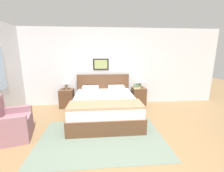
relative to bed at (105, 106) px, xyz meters
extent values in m
plane|color=olive|center=(0.10, -1.74, -0.31)|extent=(16.00, 16.00, 0.00)
cube|color=silver|center=(0.10, 1.16, 0.99)|extent=(7.93, 0.06, 2.60)
cube|color=black|center=(-0.07, 1.12, 1.10)|extent=(0.53, 0.02, 0.37)
cube|color=#8E9E5B|center=(-0.07, 1.10, 1.10)|extent=(0.43, 0.00, 0.30)
cube|color=slate|center=(-0.11, -1.12, -0.30)|extent=(2.63, 1.74, 0.01)
cube|color=brown|center=(0.00, -0.02, -0.17)|extent=(1.77, 2.18, 0.28)
cube|color=brown|center=(0.00, -1.08, 0.01)|extent=(1.77, 0.06, 0.08)
cube|color=silver|center=(0.00, -0.02, 0.12)|extent=(1.70, 2.09, 0.29)
cube|color=brown|center=(0.00, 1.04, 0.51)|extent=(1.77, 0.06, 0.49)
cube|color=#9E7051|center=(0.00, -0.70, 0.29)|extent=(1.74, 0.61, 0.06)
cube|color=silver|center=(-0.43, 0.81, 0.33)|extent=(0.52, 0.32, 0.14)
cube|color=silver|center=(0.43, 0.81, 0.33)|extent=(0.52, 0.32, 0.14)
cube|color=#8E606B|center=(-1.97, -0.95, -0.08)|extent=(0.82, 0.86, 0.46)
cube|color=#8E606B|center=(-2.05, -0.65, 0.22)|extent=(0.66, 0.26, 0.14)
cube|color=#8E606B|center=(-1.89, -1.25, 0.22)|extent=(0.66, 0.26, 0.14)
cube|color=brown|center=(-1.22, 0.87, -0.01)|extent=(0.45, 0.42, 0.60)
sphere|color=#332D28|center=(-1.22, 0.65, 0.16)|extent=(0.02, 0.02, 0.02)
cube|color=brown|center=(1.22, 0.87, -0.01)|extent=(0.45, 0.42, 0.60)
sphere|color=#332D28|center=(1.22, 0.65, 0.16)|extent=(0.02, 0.02, 0.02)
cylinder|color=gray|center=(-1.22, 0.86, 0.37)|extent=(0.10, 0.10, 0.15)
cylinder|color=gray|center=(-1.22, 0.86, 0.48)|extent=(0.02, 0.02, 0.06)
cone|color=beige|center=(-1.22, 0.86, 0.62)|extent=(0.29, 0.29, 0.22)
cylinder|color=gray|center=(1.24, 0.86, 0.37)|extent=(0.10, 0.10, 0.15)
cylinder|color=gray|center=(1.24, 0.86, 0.48)|extent=(0.02, 0.02, 0.06)
cone|color=beige|center=(1.24, 0.86, 0.62)|extent=(0.29, 0.29, 0.22)
cube|color=beige|center=(1.12, 0.83, 0.32)|extent=(0.23, 0.26, 0.04)
cube|color=beige|center=(1.12, 0.83, 0.36)|extent=(0.18, 0.22, 0.04)
cube|color=#4C7551|center=(1.12, 0.83, 0.40)|extent=(0.17, 0.28, 0.04)
camera|label=1|loc=(-0.14, -4.02, 1.49)|focal=24.00mm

